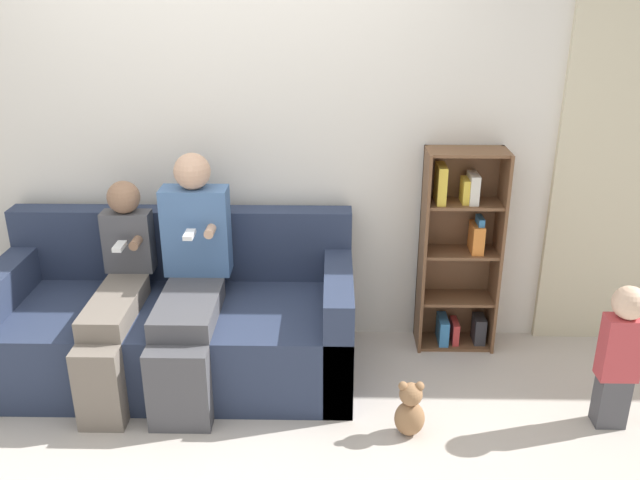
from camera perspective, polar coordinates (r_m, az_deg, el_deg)
ground_plane at (r=3.60m, az=-8.89°, el=-15.26°), size 14.00×14.00×0.00m
back_wall at (r=3.97m, az=-7.59°, el=8.87°), size 10.00×0.06×2.55m
curtain_panel at (r=4.28m, az=24.64°, el=5.40°), size 0.86×0.04×2.17m
couch at (r=3.94m, az=-12.05°, el=-6.99°), size 1.99×0.88×0.87m
adult_seated at (r=3.68m, az=-10.87°, el=-3.06°), size 0.37×0.85×1.24m
child_seated at (r=3.78m, az=-16.81°, el=-4.35°), size 0.27×0.86×1.08m
toddler_standing at (r=3.65m, az=23.96°, el=-8.58°), size 0.19×0.16×0.77m
bookshelf at (r=4.08m, az=11.68°, el=-0.90°), size 0.46×0.25×1.22m
teddy_bear at (r=3.46m, az=7.58°, el=-14.02°), size 0.15×0.12×0.30m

